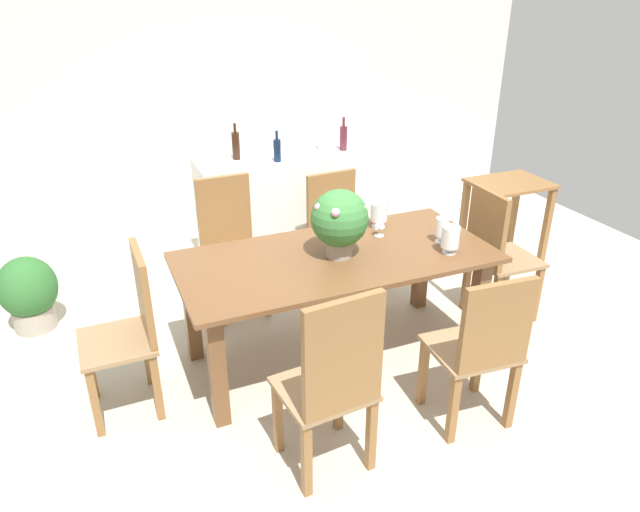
{
  "coord_description": "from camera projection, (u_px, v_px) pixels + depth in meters",
  "views": [
    {
      "loc": [
        -1.38,
        -2.92,
        2.33
      ],
      "look_at": [
        -0.04,
        0.23,
        0.68
      ],
      "focal_mm": 32.65,
      "sensor_mm": 36.0,
      "label": 1
    }
  ],
  "objects": [
    {
      "name": "ground_plane",
      "position": [
        338.0,
        359.0,
        3.92
      ],
      "size": [
        7.04,
        7.04,
        0.0
      ],
      "primitive_type": "plane",
      "color": "#BCB29E"
    },
    {
      "name": "back_wall",
      "position": [
        226.0,
        96.0,
        5.51
      ],
      "size": [
        6.4,
        0.1,
        2.6
      ],
      "primitive_type": "cube",
      "color": "beige",
      "rests_on": "ground"
    },
    {
      "name": "dining_table",
      "position": [
        336.0,
        272.0,
        3.69
      ],
      "size": [
        1.98,
        0.93,
        0.75
      ],
      "color": "brown",
      "rests_on": "ground"
    },
    {
      "name": "chair_foot_end",
      "position": [
        495.0,
        250.0,
        4.17
      ],
      "size": [
        0.45,
        0.44,
        1.01
      ],
      "rotation": [
        0.0,
        0.0,
        1.54
      ],
      "color": "brown",
      "rests_on": "ground"
    },
    {
      "name": "chair_far_right",
      "position": [
        337.0,
        225.0,
        4.67
      ],
      "size": [
        0.49,
        0.48,
        0.93
      ],
      "rotation": [
        0.0,
        0.0,
        0.07
      ],
      "color": "brown",
      "rests_on": "ground"
    },
    {
      "name": "chair_head_end",
      "position": [
        131.0,
        325.0,
        3.28
      ],
      "size": [
        0.41,
        0.44,
        1.0
      ],
      "rotation": [
        0.0,
        0.0,
        -1.56
      ],
      "color": "brown",
      "rests_on": "ground"
    },
    {
      "name": "chair_far_left",
      "position": [
        229.0,
        238.0,
        4.34
      ],
      "size": [
        0.44,
        0.43,
        1.02
      ],
      "rotation": [
        0.0,
        0.0,
        0.02
      ],
      "color": "brown",
      "rests_on": "ground"
    },
    {
      "name": "chair_near_right",
      "position": [
        482.0,
        346.0,
        3.11
      ],
      "size": [
        0.48,
        0.45,
        0.97
      ],
      "rotation": [
        0.0,
        0.0,
        3.07
      ],
      "color": "brown",
      "rests_on": "ground"
    },
    {
      "name": "chair_near_left",
      "position": [
        334.0,
        380.0,
        2.78
      ],
      "size": [
        0.48,
        0.45,
        1.07
      ],
      "rotation": [
        0.0,
        0.0,
        3.23
      ],
      "color": "brown",
      "rests_on": "ground"
    },
    {
      "name": "flower_centerpiece",
      "position": [
        339.0,
        220.0,
        3.53
      ],
      "size": [
        0.36,
        0.36,
        0.43
      ],
      "color": "gray",
      "rests_on": "dining_table"
    },
    {
      "name": "crystal_vase_left",
      "position": [
        442.0,
        228.0,
        3.77
      ],
      "size": [
        0.09,
        0.09,
        0.17
      ],
      "color": "silver",
      "rests_on": "dining_table"
    },
    {
      "name": "crystal_vase_center_near",
      "position": [
        379.0,
        213.0,
        3.99
      ],
      "size": [
        0.12,
        0.12,
        0.18
      ],
      "color": "silver",
      "rests_on": "dining_table"
    },
    {
      "name": "crystal_vase_right",
      "position": [
        450.0,
        238.0,
        3.62
      ],
      "size": [
        0.11,
        0.11,
        0.18
      ],
      "color": "silver",
      "rests_on": "dining_table"
    },
    {
      "name": "wine_glass",
      "position": [
        380.0,
        221.0,
        3.86
      ],
      "size": [
        0.07,
        0.07,
        0.15
      ],
      "color": "silver",
      "rests_on": "dining_table"
    },
    {
      "name": "kitchen_counter",
      "position": [
        283.0,
        208.0,
        5.14
      ],
      "size": [
        1.46,
        0.5,
        0.94
      ],
      "primitive_type": "cube",
      "color": "silver",
      "rests_on": "ground"
    },
    {
      "name": "wine_bottle_green",
      "position": [
        343.0,
        138.0,
        5.07
      ],
      "size": [
        0.06,
        0.06,
        0.29
      ],
      "color": "#511E28",
      "rests_on": "kitchen_counter"
    },
    {
      "name": "wine_bottle_dark",
      "position": [
        277.0,
        150.0,
        4.76
      ],
      "size": [
        0.06,
        0.06,
        0.26
      ],
      "color": "#0F1E38",
      "rests_on": "kitchen_counter"
    },
    {
      "name": "wine_bottle_amber",
      "position": [
        322.0,
        139.0,
        5.1
      ],
      "size": [
        0.08,
        0.08,
        0.24
      ],
      "color": "#B2BFB7",
      "rests_on": "kitchen_counter"
    },
    {
      "name": "wine_bottle_clear",
      "position": [
        236.0,
        145.0,
        4.81
      ],
      "size": [
        0.06,
        0.06,
        0.3
      ],
      "color": "black",
      "rests_on": "kitchen_counter"
    },
    {
      "name": "side_table",
      "position": [
        507.0,
        204.0,
        4.98
      ],
      "size": [
        0.64,
        0.5,
        0.76
      ],
      "color": "brown",
      "rests_on": "ground"
    },
    {
      "name": "potted_plant_floor",
      "position": [
        28.0,
        292.0,
        4.15
      ],
      "size": [
        0.41,
        0.41,
        0.56
      ],
      "color": "#9E9384",
      "rests_on": "ground"
    }
  ]
}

